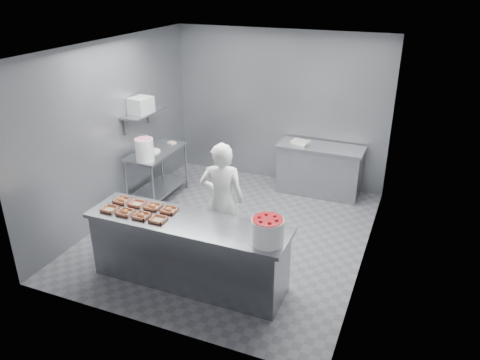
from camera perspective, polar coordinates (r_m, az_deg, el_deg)
name	(u,v)px	position (r m, az deg, el deg)	size (l,w,h in m)	color
floor	(231,232)	(7.29, -1.10, -6.38)	(4.50, 4.50, 0.00)	#4C4C51
ceiling	(229,47)	(6.34, -1.31, 15.96)	(4.50, 4.50, 0.00)	white
wall_back	(279,108)	(8.70, 4.79, 8.74)	(4.00, 0.04, 2.80)	slate
wall_left	(114,131)	(7.67, -15.11, 5.84)	(0.04, 4.50, 2.80)	slate
wall_right	(374,168)	(6.22, 15.97, 1.41)	(0.04, 4.50, 2.80)	slate
service_counter	(188,252)	(6.03, -6.30, -8.69)	(2.60, 0.70, 0.90)	slate
prep_table	(157,167)	(8.21, -10.08, 1.52)	(0.60, 1.20, 0.90)	slate
back_counter	(319,170)	(8.47, 9.63, 1.25)	(1.50, 0.60, 0.90)	slate
wall_shelf	(144,113)	(7.99, -11.62, 8.04)	(0.35, 0.90, 0.03)	slate
tray_0	(110,209)	(6.22, -15.60, -3.42)	(0.19, 0.18, 0.04)	tan
tray_1	(125,212)	(6.09, -13.82, -3.82)	(0.19, 0.18, 0.06)	tan
tray_2	(141,216)	(5.96, -11.94, -4.27)	(0.19, 0.18, 0.06)	tan
tray_3	(158,219)	(5.84, -9.94, -4.76)	(0.19, 0.18, 0.04)	tan
tray_4	(122,200)	(6.40, -14.22, -2.39)	(0.19, 0.18, 0.06)	tan
tray_5	(137,203)	(6.27, -12.41, -2.81)	(0.19, 0.18, 0.04)	tan
tray_6	(153,206)	(6.15, -10.58, -3.19)	(0.19, 0.18, 0.06)	tan
tray_7	(169,210)	(6.03, -8.65, -3.61)	(0.19, 0.18, 0.06)	tan
worker	(222,200)	(6.41, -2.19, -2.48)	(0.61, 0.40, 1.67)	white
strawberry_tub	(268,230)	(5.25, 3.38, -6.13)	(0.37, 0.37, 0.31)	white
glaze_bucket	(144,149)	(7.65, -11.57, 3.71)	(0.31, 0.29, 0.45)	white
bucket_lid	(152,151)	(8.06, -10.73, 3.46)	(0.30, 0.30, 0.02)	white
rag	(172,143)	(8.41, -8.32, 4.53)	(0.13, 0.11, 0.02)	#CCB28C
appliance	(141,105)	(7.89, -12.00, 8.91)	(0.31, 0.35, 0.26)	gray
paper_stack	(300,142)	(8.38, 7.36, 4.60)	(0.30, 0.22, 0.05)	silver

